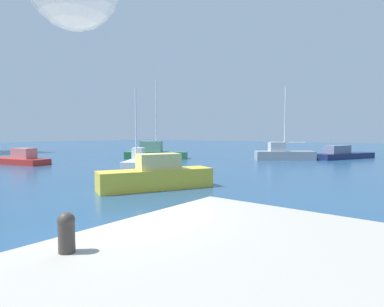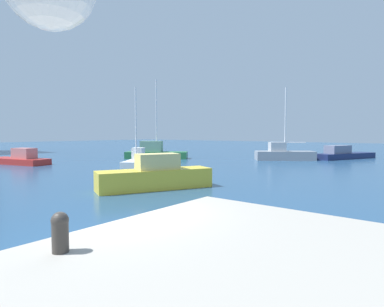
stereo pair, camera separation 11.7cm
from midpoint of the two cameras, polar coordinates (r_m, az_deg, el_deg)
water at (r=32.47m, az=-14.36°, el=-1.40°), size 160.00×160.00×0.00m
mooring_bollard at (r=5.25m, az=-22.15°, el=-12.65°), size 0.26×0.26×0.61m
sailboat_grey_near_pier at (r=34.47m, az=15.91°, el=-0.06°), size 5.19×5.98×7.49m
sailboat_green_far_right at (r=35.40m, az=-6.74°, el=0.20°), size 5.46×6.69×8.66m
motorboat_red_outer_mooring at (r=32.76m, az=-28.64°, el=-0.90°), size 3.39×6.71×1.47m
sailboat_white_distant_east at (r=27.91m, az=-9.96°, el=-1.11°), size 4.83×3.90×6.68m
motorboat_navy_far_left at (r=38.51m, az=25.24°, el=-0.12°), size 8.12×4.92×1.48m
motorboat_yellow_inner_mooring at (r=16.14m, az=-6.57°, el=-4.02°), size 5.83×3.80×1.77m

